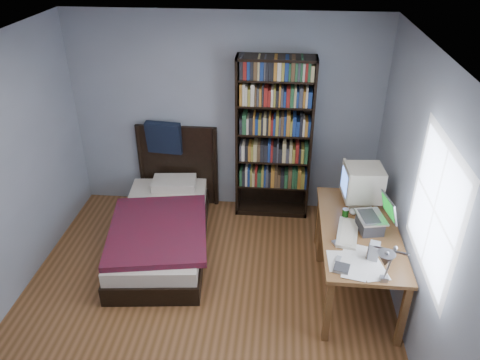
{
  "coord_description": "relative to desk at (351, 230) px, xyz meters",
  "views": [
    {
      "loc": [
        0.69,
        -3.26,
        3.4
      ],
      "look_at": [
        0.29,
        0.99,
        0.98
      ],
      "focal_mm": 35.0,
      "sensor_mm": 36.0,
      "label": 1
    }
  ],
  "objects": [
    {
      "name": "room",
      "position": [
        -1.48,
        -1.0,
        0.84
      ],
      "size": [
        4.2,
        4.24,
        2.5
      ],
      "color": "brown",
      "rests_on": "ground"
    },
    {
      "name": "desk",
      "position": [
        0.0,
        0.0,
        0.0
      ],
      "size": [
        0.75,
        1.57,
        0.73
      ],
      "color": "brown",
      "rests_on": "floor"
    },
    {
      "name": "crt_monitor",
      "position": [
        0.05,
        0.05,
        0.56
      ],
      "size": [
        0.41,
        0.38,
        0.44
      ],
      "color": "beige",
      "rests_on": "desk"
    },
    {
      "name": "laptop",
      "position": [
        0.1,
        -0.44,
        0.42
      ],
      "size": [
        0.37,
        0.36,
        0.39
      ],
      "color": "#2D2D30",
      "rests_on": "desk"
    },
    {
      "name": "desk_lamp",
      "position": [
        -0.02,
        -1.55,
        0.83
      ],
      "size": [
        0.25,
        0.55,
        0.65
      ],
      "color": "#99999E",
      "rests_on": "desk"
    },
    {
      "name": "keyboard",
      "position": [
        -0.13,
        -0.53,
        0.33
      ],
      "size": [
        0.27,
        0.51,
        0.05
      ],
      "primitive_type": "cube",
      "rotation": [
        0.0,
        0.07,
        -0.18
      ],
      "color": "beige",
      "rests_on": "desk"
    },
    {
      "name": "speaker",
      "position": [
        0.05,
        -0.88,
        0.4
      ],
      "size": [
        0.11,
        0.11,
        0.18
      ],
      "primitive_type": "cube",
      "rotation": [
        0.0,
        0.0,
        -0.28
      ],
      "color": "gray",
      "rests_on": "desk"
    },
    {
      "name": "soda_can",
      "position": [
        -0.13,
        -0.26,
        0.37
      ],
      "size": [
        0.06,
        0.06,
        0.11
      ],
      "primitive_type": "cylinder",
      "color": "#0B3807",
      "rests_on": "desk"
    },
    {
      "name": "mouse",
      "position": [
        -0.04,
        -0.15,
        0.33
      ],
      "size": [
        0.07,
        0.12,
        0.04
      ],
      "primitive_type": "ellipsoid",
      "color": "silver",
      "rests_on": "desk"
    },
    {
      "name": "phone_silver",
      "position": [
        -0.25,
        -0.7,
        0.33
      ],
      "size": [
        0.08,
        0.11,
        0.02
      ],
      "primitive_type": "cube",
      "rotation": [
        0.0,
        0.0,
        0.41
      ],
      "color": "silver",
      "rests_on": "desk"
    },
    {
      "name": "phone_grey",
      "position": [
        -0.25,
        -0.93,
        0.32
      ],
      "size": [
        0.07,
        0.09,
        0.02
      ],
      "primitive_type": "cube",
      "rotation": [
        0.0,
        0.0,
        -0.35
      ],
      "color": "gray",
      "rests_on": "desk"
    },
    {
      "name": "external_drive",
      "position": [
        -0.24,
        -1.05,
        0.33
      ],
      "size": [
        0.16,
        0.16,
        0.03
      ],
      "primitive_type": "cube",
      "rotation": [
        0.0,
        0.0,
        -0.27
      ],
      "color": "gray",
      "rests_on": "desk"
    },
    {
      "name": "bookshelf",
      "position": [
        -0.89,
        0.94,
        0.61
      ],
      "size": [
        0.92,
        0.3,
        2.04
      ],
      "color": "black",
      "rests_on": "floor"
    },
    {
      "name": "bed",
      "position": [
        -2.13,
        0.14,
        -0.16
      ],
      "size": [
        1.25,
        2.11,
        1.16
      ],
      "color": "black",
      "rests_on": "floor"
    }
  ]
}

